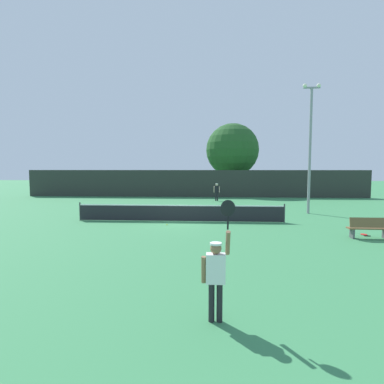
% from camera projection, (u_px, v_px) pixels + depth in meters
% --- Properties ---
extents(ground_plane, '(120.00, 120.00, 0.00)m').
position_uv_depth(ground_plane, '(180.00, 221.00, 17.66)').
color(ground_plane, '#387F4C').
extents(tennis_net, '(11.97, 0.08, 1.07)m').
position_uv_depth(tennis_net, '(180.00, 213.00, 17.62)').
color(tennis_net, '#232328').
rests_on(tennis_net, ground).
extents(perimeter_fence, '(36.66, 0.12, 2.90)m').
position_uv_depth(perimeter_fence, '(194.00, 184.00, 32.62)').
color(perimeter_fence, '#2D332D').
rests_on(perimeter_fence, ground).
extents(player_serving, '(0.68, 0.39, 2.45)m').
position_uv_depth(player_serving, '(216.00, 270.00, 6.03)').
color(player_serving, white).
rests_on(player_serving, ground).
extents(player_receiving, '(0.57, 0.24, 1.65)m').
position_uv_depth(player_receiving, '(217.00, 190.00, 28.75)').
color(player_receiving, black).
rests_on(player_receiving, ground).
extents(tennis_ball, '(0.07, 0.07, 0.07)m').
position_uv_depth(tennis_ball, '(167.00, 225.00, 16.47)').
color(tennis_ball, '#CCE033').
rests_on(tennis_ball, ground).
extents(spare_racket, '(0.28, 0.52, 0.04)m').
position_uv_depth(spare_racket, '(364.00, 235.00, 14.05)').
color(spare_racket, black).
rests_on(spare_racket, ground).
extents(courtside_bench, '(1.80, 0.44, 0.95)m').
position_uv_depth(courtside_bench, '(369.00, 228.00, 13.26)').
color(courtside_bench, brown).
rests_on(courtside_bench, ground).
extents(light_pole, '(1.18, 0.28, 8.68)m').
position_uv_depth(light_pole, '(310.00, 141.00, 20.42)').
color(light_pole, gray).
rests_on(light_pole, ground).
extents(large_tree, '(6.20, 6.20, 8.36)m').
position_uv_depth(large_tree, '(232.00, 150.00, 35.93)').
color(large_tree, brown).
rests_on(large_tree, ground).
extents(parked_car_near, '(2.48, 4.43, 1.69)m').
position_uv_depth(parked_car_near, '(132.00, 187.00, 38.26)').
color(parked_car_near, '#B7B7BC').
rests_on(parked_car_near, ground).
extents(parked_car_mid, '(2.32, 4.37, 1.69)m').
position_uv_depth(parked_car_mid, '(244.00, 187.00, 38.05)').
color(parked_car_mid, black).
rests_on(parked_car_mid, ground).
extents(parked_car_far, '(1.94, 4.22, 1.69)m').
position_uv_depth(parked_car_far, '(270.00, 186.00, 40.47)').
color(parked_car_far, black).
rests_on(parked_car_far, ground).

